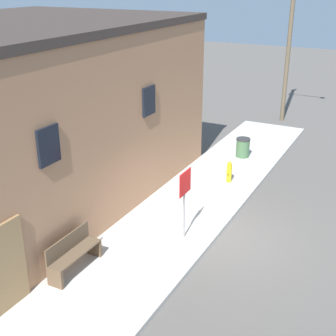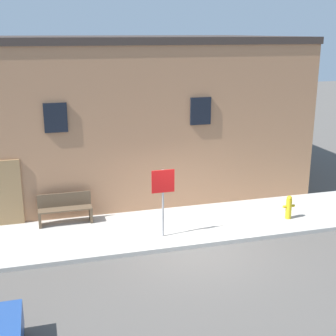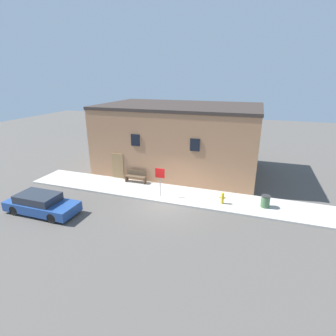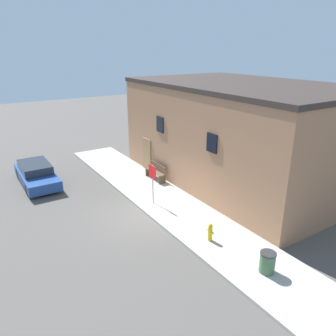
{
  "view_description": "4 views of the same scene",
  "coord_description": "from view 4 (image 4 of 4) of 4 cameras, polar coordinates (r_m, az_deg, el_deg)",
  "views": [
    {
      "loc": [
        -11.12,
        -4.1,
        7.0
      ],
      "look_at": [
        -0.34,
        1.48,
        2.0
      ],
      "focal_mm": 50.0,
      "sensor_mm": 36.0,
      "label": 1
    },
    {
      "loc": [
        -3.95,
        -11.42,
        5.9
      ],
      "look_at": [
        -0.34,
        1.48,
        2.0
      ],
      "focal_mm": 50.0,
      "sensor_mm": 36.0,
      "label": 2
    },
    {
      "loc": [
        5.15,
        -14.69,
        7.98
      ],
      "look_at": [
        -0.34,
        1.48,
        2.0
      ],
      "focal_mm": 28.0,
      "sensor_mm": 36.0,
      "label": 3
    },
    {
      "loc": [
        12.39,
        -6.66,
        7.57
      ],
      "look_at": [
        -0.34,
        1.48,
        2.0
      ],
      "focal_mm": 35.0,
      "sensor_mm": 36.0,
      "label": 4
    }
  ],
  "objects": [
    {
      "name": "stop_sign",
      "position": [
        16.21,
        -2.71,
        -1.58
      ],
      "size": [
        0.67,
        0.06,
        2.03
      ],
      "color": "gray",
      "rests_on": "sidewalk"
    },
    {
      "name": "brick_building",
      "position": [
        19.83,
        12.46,
        6.06
      ],
      "size": [
        13.34,
        8.28,
        5.75
      ],
      "color": "#A87551",
      "rests_on": "ground"
    },
    {
      "name": "sidewalk",
      "position": [
        16.62,
        0.64,
        -6.62
      ],
      "size": [
        22.3,
        2.97,
        0.13
      ],
      "color": "#BCB7AD",
      "rests_on": "ground"
    },
    {
      "name": "parked_car",
      "position": [
        20.73,
        -21.94,
        -0.97
      ],
      "size": [
        4.54,
        1.77,
        1.22
      ],
      "color": "black",
      "rests_on": "ground"
    },
    {
      "name": "trash_bin",
      "position": [
        12.39,
        16.92,
        -15.42
      ],
      "size": [
        0.57,
        0.57,
        0.78
      ],
      "color": "#426642",
      "rests_on": "sidewalk"
    },
    {
      "name": "ground_plane",
      "position": [
        15.97,
        -3.86,
        -8.11
      ],
      "size": [
        80.0,
        80.0,
        0.0
      ],
      "primitive_type": "plane",
      "color": "#56514C"
    },
    {
      "name": "fire_hydrant",
      "position": [
        13.68,
        7.35,
        -10.99
      ],
      "size": [
        0.4,
        0.19,
        0.77
      ],
      "color": "gold",
      "rests_on": "sidewalk"
    },
    {
      "name": "bench",
      "position": [
        19.56,
        -2.08,
        -0.65
      ],
      "size": [
        1.64,
        0.44,
        0.95
      ],
      "color": "brown",
      "rests_on": "sidewalk"
    }
  ]
}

